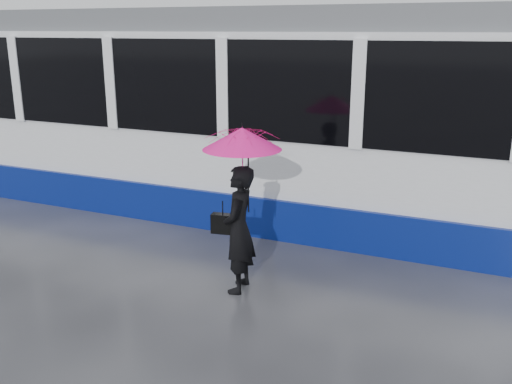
% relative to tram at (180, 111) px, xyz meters
% --- Properties ---
extents(ground, '(90.00, 90.00, 0.00)m').
position_rel_tram_xyz_m(ground, '(1.91, -2.50, -1.64)').
color(ground, '#27272B').
rests_on(ground, ground).
extents(rails, '(34.00, 1.51, 0.02)m').
position_rel_tram_xyz_m(rails, '(1.91, -0.00, -1.63)').
color(rails, '#3F3D38').
rests_on(rails, ground).
extents(tram, '(26.00, 2.56, 3.35)m').
position_rel_tram_xyz_m(tram, '(0.00, 0.00, 0.00)').
color(tram, white).
rests_on(tram, ground).
extents(woman, '(0.46, 0.61, 1.54)m').
position_rel_tram_xyz_m(woman, '(2.59, -2.98, -0.87)').
color(woman, black).
rests_on(woman, ground).
extents(umbrella, '(1.04, 1.04, 1.04)m').
position_rel_tram_xyz_m(umbrella, '(2.64, -2.98, 0.04)').
color(umbrella, '#F8149D').
rests_on(umbrella, ground).
extents(handbag, '(0.29, 0.16, 0.42)m').
position_rel_tram_xyz_m(handbag, '(2.37, -2.96, -0.83)').
color(handbag, black).
rests_on(handbag, ground).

